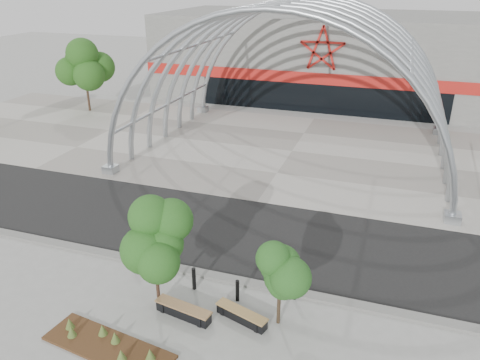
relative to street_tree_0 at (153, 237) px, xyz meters
The scene contains 17 objects.
ground 4.04m from the street_tree_0, 67.64° to the left, with size 140.00×140.00×0.00m, color gray.
road 6.80m from the street_tree_0, 80.18° to the left, with size 140.00×7.00×0.02m, color black.
forecourt 18.31m from the street_tree_0, 86.68° to the left, with size 60.00×17.00×0.04m, color gray.
kerb 3.84m from the street_tree_0, 65.48° to the left, with size 60.00×0.50×0.12m, color slate.
arena_building 36.02m from the street_tree_0, 88.34° to the left, with size 34.00×15.24×8.00m.
vault_canopy 18.31m from the street_tree_0, 86.68° to the left, with size 20.80×15.80×20.36m.
planting_bed 3.88m from the street_tree_0, 103.24° to the right, with size 4.84×2.08×0.50m.
street_tree_0 is the anchor object (origin of this frame).
street_tree_1 4.59m from the street_tree_0, ahead, with size 1.61×1.61×3.80m.
bench_0 2.99m from the street_tree_0, 15.49° to the right, with size 2.29×0.87×0.47m.
bench_1 4.28m from the street_tree_0, ahead, with size 2.12×1.06×0.44m.
bollard_0 3.95m from the street_tree_0, 136.20° to the left, with size 0.17×0.17×1.04m, color black.
bollard_1 3.66m from the street_tree_0, 135.95° to the left, with size 0.16×0.16×1.00m, color black.
bollard_2 2.94m from the street_tree_0, 56.00° to the left, with size 0.16×0.16×0.97m, color black.
bollard_3 3.91m from the street_tree_0, 23.09° to the left, with size 0.15×0.15×0.92m, color black.
bollard_4 5.77m from the street_tree_0, 22.37° to the left, with size 0.15×0.15×0.96m, color black.
bg_tree_0 29.50m from the street_tree_0, 130.06° to the left, with size 3.00×3.00×6.45m.
Camera 1 is at (6.51, -15.19, 11.58)m, focal length 35.00 mm.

